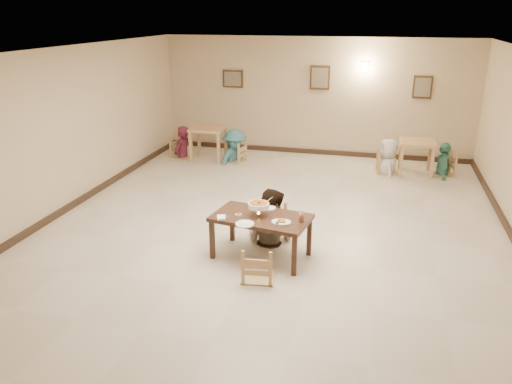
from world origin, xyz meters
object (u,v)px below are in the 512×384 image
(bg_table_right, at_px, (417,147))
(bg_chair_rr, at_px, (445,154))
(chair_near, at_px, (258,247))
(bg_chair_lr, at_px, (234,143))
(main_diner, at_px, (271,189))
(bg_table_left, at_px, (208,133))
(main_table, at_px, (261,221))
(bg_chair_rl, at_px, (389,152))
(drink_glass, at_px, (301,217))
(chair_far, at_px, (269,208))
(curry_warmer, at_px, (259,205))
(bg_diner_b, at_px, (234,129))
(bg_diner_a, at_px, (181,126))
(bg_chair_ll, at_px, (182,139))
(bg_diner_c, at_px, (390,139))
(bg_diner_d, at_px, (446,143))

(bg_table_right, xyz_separation_m, bg_chair_rr, (0.62, 0.06, -0.14))
(chair_near, height_order, bg_chair_lr, bg_chair_lr)
(main_diner, xyz_separation_m, bg_table_left, (-2.58, 4.30, -0.21))
(main_diner, distance_m, bg_table_left, 5.02)
(main_table, distance_m, bg_chair_rl, 5.23)
(bg_chair_lr, bearing_deg, drink_glass, 38.06)
(main_table, relative_size, bg_chair_lr, 1.56)
(chair_near, bearing_deg, bg_chair_rr, -125.37)
(chair_far, bearing_deg, chair_near, -76.02)
(bg_chair_rr, bearing_deg, main_diner, -45.15)
(curry_warmer, distance_m, bg_diner_b, 5.18)
(bg_diner_a, bearing_deg, bg_chair_rr, 100.97)
(chair_near, bearing_deg, bg_table_left, -71.67)
(bg_table_right, relative_size, bg_chair_ll, 0.78)
(bg_chair_lr, xyz_separation_m, bg_chair_rl, (3.74, 0.04, 0.01))
(drink_glass, bearing_deg, bg_diner_b, 116.85)
(chair_near, height_order, bg_diner_a, bg_diner_a)
(curry_warmer, height_order, bg_chair_rr, bg_chair_rr)
(drink_glass, xyz_separation_m, bg_diner_a, (-3.90, 4.92, 0.08))
(main_table, bearing_deg, bg_diner_a, 133.40)
(main_diner, distance_m, bg_chair_rr, 5.39)
(bg_diner_b, distance_m, bg_diner_c, 3.74)
(main_diner, xyz_separation_m, bg_chair_ll, (-3.28, 4.26, -0.40))
(bg_table_left, bearing_deg, bg_table_right, 0.28)
(curry_warmer, height_order, bg_diner_b, bg_diner_b)
(bg_table_left, relative_size, bg_diner_b, 0.53)
(bg_diner_a, bearing_deg, curry_warmer, 43.44)
(curry_warmer, distance_m, bg_chair_lr, 5.19)
(bg_chair_ll, bearing_deg, bg_chair_lr, -71.78)
(drink_glass, height_order, bg_diner_d, bg_diner_d)
(main_table, distance_m, curry_warmer, 0.25)
(main_diner, relative_size, bg_chair_rl, 1.78)
(bg_table_right, relative_size, bg_diner_b, 0.47)
(chair_far, distance_m, bg_diner_d, 5.32)
(chair_far, relative_size, bg_chair_rl, 1.04)
(bg_diner_d, bearing_deg, main_diner, 144.26)
(bg_chair_rr, bearing_deg, bg_chair_lr, -98.07)
(bg_chair_ll, height_order, bg_chair_rr, bg_chair_rr)
(bg_table_left, height_order, bg_diner_a, bg_diner_a)
(drink_glass, relative_size, bg_table_left, 0.17)
(bg_table_right, height_order, bg_diner_b, bg_diner_b)
(bg_diner_a, relative_size, bg_diner_c, 1.03)
(chair_near, relative_size, bg_chair_rl, 0.97)
(drink_glass, height_order, bg_diner_a, bg_diner_a)
(main_table, height_order, main_diner, main_diner)
(bg_diner_c, xyz_separation_m, bg_diner_d, (1.25, 0.11, -0.04))
(main_table, relative_size, bg_chair_ll, 1.54)
(main_diner, relative_size, bg_diner_a, 1.08)
(bg_diner_c, bearing_deg, bg_chair_rr, 82.63)
(bg_table_right, distance_m, bg_diner_d, 0.64)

